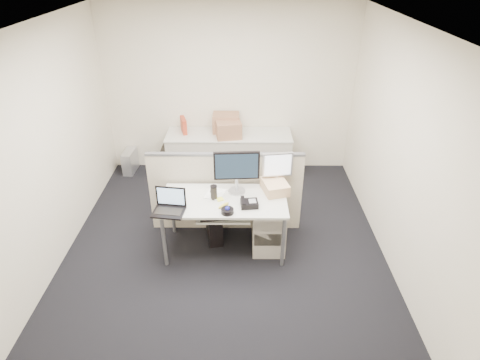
{
  "coord_description": "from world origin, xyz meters",
  "views": [
    {
      "loc": [
        0.22,
        -4.03,
        3.34
      ],
      "look_at": [
        0.19,
        0.15,
        0.92
      ],
      "focal_mm": 30.0,
      "sensor_mm": 36.0,
      "label": 1
    }
  ],
  "objects_px": {
    "desk": "(224,204)",
    "monitor_main": "(237,172)",
    "laptop": "(168,203)",
    "desk_phone": "(249,204)"
  },
  "relations": [
    {
      "from": "laptop",
      "to": "desk_phone",
      "type": "height_order",
      "value": "laptop"
    },
    {
      "from": "monitor_main",
      "to": "laptop",
      "type": "xyz_separation_m",
      "value": [
        -0.77,
        -0.46,
        -0.14
      ]
    },
    {
      "from": "desk",
      "to": "desk_phone",
      "type": "relative_size",
      "value": 7.48
    },
    {
      "from": "desk",
      "to": "monitor_main",
      "type": "bearing_deg",
      "value": 50.19
    },
    {
      "from": "desk",
      "to": "desk_phone",
      "type": "height_order",
      "value": "desk_phone"
    },
    {
      "from": "desk",
      "to": "desk_phone",
      "type": "bearing_deg",
      "value": -24.24
    },
    {
      "from": "laptop",
      "to": "desk_phone",
      "type": "relative_size",
      "value": 1.76
    },
    {
      "from": "laptop",
      "to": "desk_phone",
      "type": "xyz_separation_m",
      "value": [
        0.92,
        0.14,
        -0.1
      ]
    },
    {
      "from": "desk",
      "to": "laptop",
      "type": "distance_m",
      "value": 0.71
    },
    {
      "from": "desk",
      "to": "desk_phone",
      "type": "distance_m",
      "value": 0.34
    }
  ]
}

